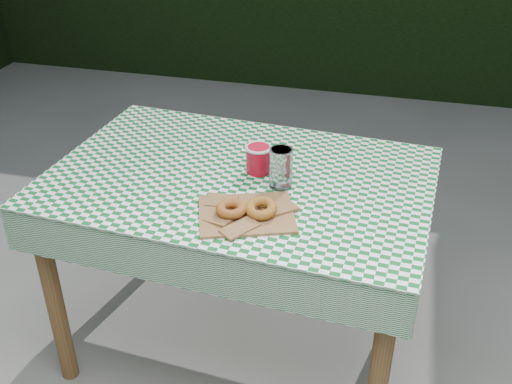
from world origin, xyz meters
TOP-DOWN VIEW (x-y plane):
  - ground at (0.00, 0.00)m, footprint 60.00×60.00m
  - table at (-0.03, 0.12)m, footprint 1.27×0.90m
  - tablecloth at (-0.03, 0.12)m, footprint 1.29×0.92m
  - paper_bag at (0.05, -0.11)m, footprint 0.33×0.30m
  - bagel_front at (0.01, -0.13)m, footprint 0.10×0.10m
  - bagel_back at (0.09, -0.10)m, footprint 0.11×0.11m
  - coffee_mug at (0.02, 0.16)m, footprint 0.18×0.18m
  - drinking_glass at (0.11, 0.08)m, footprint 0.10×0.10m

SIDE VIEW (x-z plane):
  - ground at x=0.00m, z-range 0.00..0.00m
  - table at x=-0.03m, z-range 0.00..0.75m
  - tablecloth at x=-0.03m, z-range 0.75..0.76m
  - paper_bag at x=0.05m, z-range 0.76..0.77m
  - bagel_front at x=0.01m, z-range 0.77..0.80m
  - bagel_back at x=0.09m, z-range 0.77..0.80m
  - coffee_mug at x=0.02m, z-range 0.76..0.85m
  - drinking_glass at x=0.11m, z-range 0.76..0.89m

